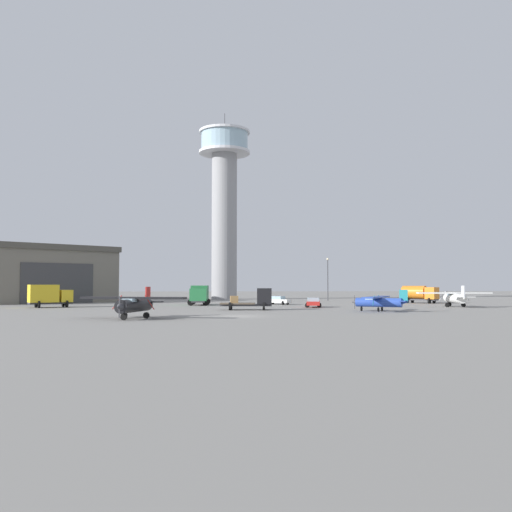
% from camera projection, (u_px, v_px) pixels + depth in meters
% --- Properties ---
extents(ground_plane, '(400.00, 400.00, 0.00)m').
position_uv_depth(ground_plane, '(239.00, 316.00, 55.83)').
color(ground_plane, gray).
extents(control_tower, '(11.30, 11.30, 41.48)m').
position_uv_depth(control_tower, '(224.00, 195.00, 120.17)').
color(control_tower, gray).
rests_on(control_tower, ground_plane).
extents(hangar, '(32.03, 31.81, 10.22)m').
position_uv_depth(hangar, '(36.00, 274.00, 100.96)').
color(hangar, '#6B665B').
rests_on(hangar, ground_plane).
extents(airplane_black, '(10.28, 8.03, 3.03)m').
position_uv_depth(airplane_black, '(135.00, 304.00, 52.08)').
color(airplane_black, black).
rests_on(airplane_black, ground_plane).
extents(airplane_white, '(10.58, 8.29, 3.11)m').
position_uv_depth(airplane_white, '(455.00, 297.00, 78.12)').
color(airplane_white, white).
rests_on(airplane_white, ground_plane).
extents(airplane_blue, '(6.72, 8.36, 2.64)m').
position_uv_depth(airplane_blue, '(379.00, 301.00, 65.80)').
color(airplane_blue, '#2847A8').
rests_on(airplane_blue, ground_plane).
extents(truck_box_green, '(3.49, 7.06, 3.09)m').
position_uv_depth(truck_box_green, '(199.00, 294.00, 86.15)').
color(truck_box_green, '#38383D').
rests_on(truck_box_green, ground_plane).
extents(truck_fuel_tanker_orange, '(6.10, 5.85, 3.04)m').
position_uv_depth(truck_fuel_tanker_orange, '(420.00, 293.00, 94.93)').
color(truck_fuel_tanker_orange, '#38383D').
rests_on(truck_fuel_tanker_orange, ground_plane).
extents(truck_box_yellow, '(6.26, 4.89, 3.23)m').
position_uv_depth(truck_box_yellow, '(49.00, 295.00, 76.97)').
color(truck_box_yellow, '#38383D').
rests_on(truck_box_yellow, ground_plane).
extents(truck_flatbed_black, '(6.76, 3.45, 2.78)m').
position_uv_depth(truck_flatbed_black, '(255.00, 300.00, 69.59)').
color(truck_flatbed_black, '#38383D').
rests_on(truck_flatbed_black, ground_plane).
extents(car_red, '(2.84, 4.62, 1.37)m').
position_uv_depth(car_red, '(313.00, 302.00, 77.52)').
color(car_red, red).
rests_on(car_red, ground_plane).
extents(car_white, '(4.41, 3.86, 1.37)m').
position_uv_depth(car_white, '(278.00, 300.00, 88.12)').
color(car_white, white).
rests_on(car_white, ground_plane).
extents(light_post_east, '(0.44, 0.44, 8.58)m').
position_uv_depth(light_post_east, '(328.00, 275.00, 108.99)').
color(light_post_east, '#38383D').
rests_on(light_post_east, ground_plane).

